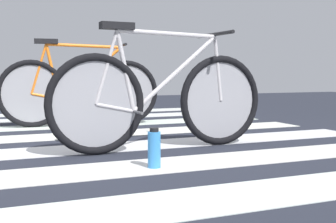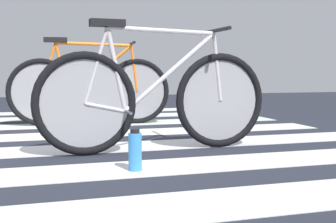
% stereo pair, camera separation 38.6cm
% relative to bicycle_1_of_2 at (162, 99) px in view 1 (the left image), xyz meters
% --- Properties ---
extents(ground, '(18.00, 14.00, 0.02)m').
position_rel_bicycle_1_of_2_xyz_m(ground, '(-0.61, 0.32, -0.40)').
color(ground, '#222530').
extents(crosswalk_markings, '(5.45, 5.75, 0.00)m').
position_rel_bicycle_1_of_2_xyz_m(crosswalk_markings, '(-0.64, 0.60, -0.38)').
color(crosswalk_markings, silver).
rests_on(crosswalk_markings, ground).
extents(bicycle_1_of_2, '(1.74, 0.52, 0.93)m').
position_rel_bicycle_1_of_2_xyz_m(bicycle_1_of_2, '(0.00, 0.00, 0.00)').
color(bicycle_1_of_2, black).
rests_on(bicycle_1_of_2, ground).
extents(bicycle_2_of_2, '(1.74, 0.52, 0.93)m').
position_rel_bicycle_1_of_2_xyz_m(bicycle_2_of_2, '(-0.28, 1.71, 0.00)').
color(bicycle_2_of_2, black).
rests_on(bicycle_2_of_2, ground).
extents(water_bottle, '(0.08, 0.08, 0.25)m').
position_rel_bicycle_1_of_2_xyz_m(water_bottle, '(-0.28, -0.58, -0.27)').
color(water_bottle, '#378AD9').
rests_on(water_bottle, ground).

